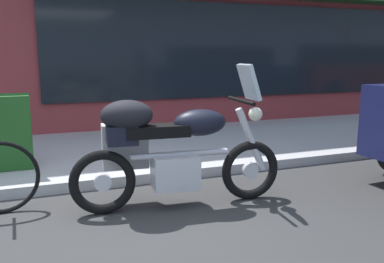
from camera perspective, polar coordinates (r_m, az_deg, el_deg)
ground_plane at (r=3.68m, az=-9.51°, el=-12.95°), size 80.00×80.00×0.00m
touring_motorcycle at (r=3.90m, az=-3.72°, el=-2.21°), size 2.09×0.78×1.38m
sandwich_board_sign at (r=5.18m, az=-24.67°, el=-0.22°), size 0.55×0.41×0.90m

